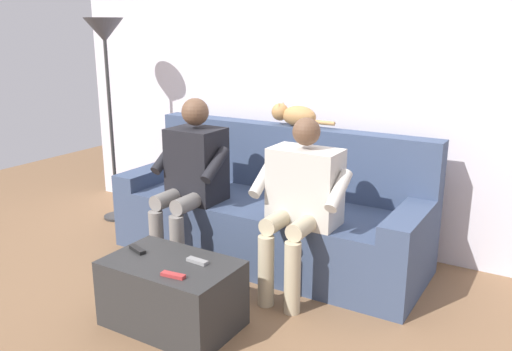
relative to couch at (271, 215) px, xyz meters
The scene contains 11 objects.
ground_plane 0.80m from the couch, 90.00° to the left, with size 8.00×8.00×0.00m, color #846042.
back_wall 1.08m from the couch, 90.00° to the right, with size 4.55×0.06×2.50m, color silver.
couch is the anchor object (origin of this frame).
coffee_table 1.14m from the couch, 90.00° to the left, with size 0.74×0.47×0.39m.
person_left_seated 0.67m from the couch, 138.06° to the left, with size 0.59×0.50×1.12m.
person_right_seated 0.67m from the couch, 40.30° to the left, with size 0.51×0.55×1.18m.
cat_on_backrest 0.76m from the couch, 98.75° to the right, with size 0.51×0.15×0.17m.
remote_gray 1.07m from the couch, 97.21° to the left, with size 0.13×0.04×0.02m, color gray.
remote_black 1.15m from the couch, 76.95° to the left, with size 0.14×0.04×0.02m, color black.
remote_red 1.28m from the couch, 95.98° to the left, with size 0.13×0.04×0.02m, color #B73333.
floor_lamp 1.97m from the couch, ahead, with size 0.32×0.32×1.73m.
Camera 1 is at (-1.82, 3.08, 1.65)m, focal length 37.43 mm.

